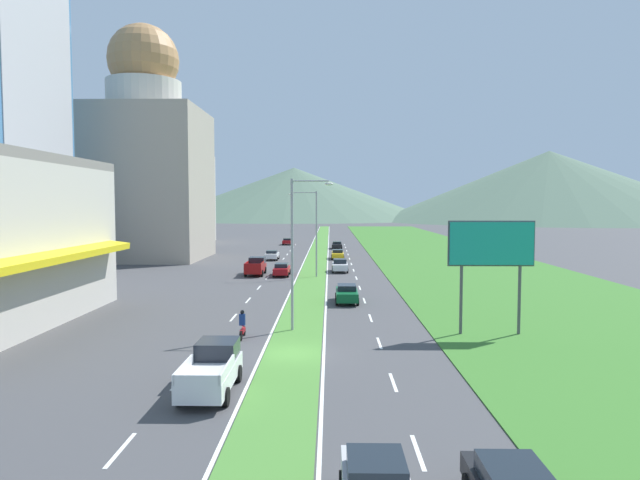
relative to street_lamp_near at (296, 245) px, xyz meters
The scene contains 51 objects.
ground_plane 8.21m from the street_lamp_near, 88.61° to the right, with size 600.00×600.00×0.00m, color #424244.
grass_median 54.45m from the street_lamp_near, 89.85° to the left, with size 3.20×240.00×0.06m, color #477F33.
grass_verge_right 58.27m from the street_lamp_near, 69.04° to the left, with size 24.00×240.00×0.06m, color #387028.
lane_dash_left_1 19.83m from the street_lamp_near, 105.14° to the right, with size 0.16×2.80×0.01m, color silver.
lane_dash_left_2 13.19m from the street_lamp_near, 114.68° to the right, with size 0.16×2.80×0.01m, color silver.
lane_dash_left_3 8.26m from the street_lamp_near, 146.67° to the right, with size 0.16×2.80×0.01m, color silver.
lane_dash_left_4 8.71m from the street_lamp_near, 139.26° to the left, with size 0.16×2.80×0.01m, color silver.
lane_dash_left_5 14.03m from the street_lamp_near, 112.79° to the left, with size 0.16×2.80×0.01m, color silver.
lane_dash_left_6 20.77m from the street_lamp_near, 104.38° to the left, with size 0.16×2.80×0.01m, color silver.
lane_dash_left_7 27.92m from the street_lamp_near, 100.46° to the left, with size 0.16×2.80×0.01m, color silver.
lane_dash_left_8 35.22m from the street_lamp_near, 98.20° to the left, with size 0.16×2.80×0.01m, color silver.
lane_dash_left_9 42.61m from the street_lamp_near, 96.74° to the left, with size 0.16×2.80×0.01m, color silver.
lane_dash_left_10 50.04m from the street_lamp_near, 95.72° to the left, with size 0.16×2.80×0.01m, color silver.
lane_dash_left_11 57.49m from the street_lamp_near, 94.97° to the left, with size 0.16×2.80×0.01m, color silver.
lane_dash_left_12 64.96m from the street_lamp_near, 94.39° to the left, with size 0.16×2.80×0.01m, color silver.
lane_dash_left_13 72.45m from the street_lamp_near, 93.94° to the left, with size 0.16×2.80×0.01m, color silver.
lane_dash_left_14 79.94m from the street_lamp_near, 93.57° to the left, with size 0.16×2.80×0.01m, color silver.
lane_dash_right_1 19.91m from the street_lamp_near, 74.03° to the right, with size 0.16×2.80×0.01m, color silver.
lane_dash_right_2 13.30m from the street_lamp_near, 64.09° to the right, with size 0.16×2.80×0.01m, color silver.
lane_dash_right_3 8.43m from the street_lamp_near, 31.88° to the right, with size 0.16×2.80×0.01m, color silver.
lane_dash_right_4 8.87m from the street_lamp_near, 39.17° to the left, with size 0.16×2.80×0.01m, color silver.
lane_dash_right_5 14.13m from the street_lamp_near, 66.05° to the left, with size 0.16×2.80×0.01m, color silver.
lane_dash_right_6 20.84m from the street_lamp_near, 74.83° to the left, with size 0.16×2.80×0.01m, color silver.
lane_dash_right_7 27.97m from the street_lamp_near, 78.96° to the left, with size 0.16×2.80×0.01m, color silver.
lane_dash_right_8 35.26m from the street_lamp_near, 81.33° to the left, with size 0.16×2.80×0.01m, color silver.
lane_dash_right_9 42.64m from the street_lamp_near, 82.87° to the left, with size 0.16×2.80×0.01m, color silver.
lane_dash_right_10 50.06m from the street_lamp_near, 83.95° to the left, with size 0.16×2.80×0.01m, color silver.
lane_dash_right_11 57.52m from the street_lamp_near, 84.74° to the left, with size 0.16×2.80×0.01m, color silver.
lane_dash_right_12 64.99m from the street_lamp_near, 85.36° to the left, with size 0.16×2.80×0.01m, color silver.
lane_dash_right_13 72.47m from the street_lamp_near, 85.84° to the left, with size 0.16×2.80×0.01m, color silver.
lane_dash_right_14 79.96m from the street_lamp_near, 86.23° to the left, with size 0.16×2.80×0.01m, color silver.
edge_line_median_left 54.47m from the street_lamp_near, 91.70° to the left, with size 0.16×240.00×0.01m, color silver.
edge_line_median_right 54.48m from the street_lamp_near, 88.00° to the left, with size 0.16×240.00×0.01m, color silver.
domed_building 56.57m from the street_lamp_near, 117.90° to the left, with size 17.70×17.70×35.59m.
midrise_colored 92.43m from the street_lamp_near, 109.96° to the left, with size 14.14×14.14×19.39m, color #B7B2A8.
hill_far_left 294.76m from the street_lamp_near, 111.45° to the left, with size 144.87×144.87×34.55m, color #516B56.
hill_far_center 280.26m from the street_lamp_near, 93.70° to the left, with size 156.09×156.09×28.76m, color #516B56.
hill_far_right 270.14m from the street_lamp_near, 65.72° to the left, with size 171.28×171.28×34.79m, color #516B56.
street_lamp_near is the anchor object (origin of this frame).
street_lamp_mid 27.66m from the street_lamp_near, 89.36° to the left, with size 3.30×0.28×9.92m.
billboard_roadside 12.61m from the street_lamp_near, ahead, with size 5.54×0.28×7.39m.
car_0 49.75m from the street_lamp_near, 86.06° to the left, with size 1.96×4.71×1.44m.
car_2 33.31m from the street_lamp_near, 83.95° to the left, with size 2.00×4.18×1.60m.
car_4 48.28m from the street_lamp_near, 97.85° to the left, with size 1.96×4.20×1.43m.
car_5 29.29m from the street_lamp_near, 96.86° to the left, with size 1.87×4.42×1.50m.
car_6 79.81m from the street_lamp_near, 94.77° to the left, with size 2.00×4.06×1.36m.
car_7 12.52m from the street_lamp_near, 71.34° to the left, with size 1.96×4.56×1.52m.
car_8 69.73m from the street_lamp_near, 87.08° to the left, with size 1.96×4.28×1.34m.
pickup_truck_0 13.39m from the street_lamp_near, 104.26° to the right, with size 2.18×5.40×2.00m.
pickup_truck_1 30.91m from the street_lamp_near, 102.58° to the left, with size 2.18×5.40×2.00m.
motorcycle_rider 6.36m from the street_lamp_near, 146.75° to the right, with size 0.36×2.00×1.80m.
Camera 1 is at (2.10, -31.19, 8.45)m, focal length 31.61 mm.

